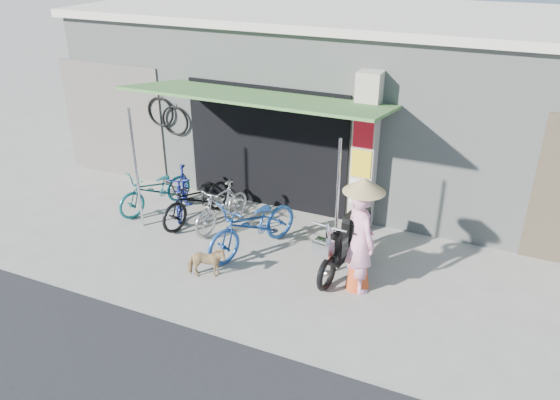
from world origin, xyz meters
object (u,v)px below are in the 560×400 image
at_px(bike_silver, 222,206).
at_px(bike_navy, 253,225).
at_px(bike_blue, 182,192).
at_px(bike_teal, 156,190).
at_px(nun, 361,236).
at_px(street_dog, 206,263).
at_px(bike_black, 197,199).
at_px(moped, 347,240).

distance_m(bike_silver, bike_navy, 1.07).
bearing_deg(bike_blue, bike_navy, -46.85).
height_order(bike_teal, nun, nun).
bearing_deg(street_dog, bike_blue, 15.80).
height_order(bike_black, bike_silver, bike_black).
xyz_separation_m(bike_black, moped, (3.17, -0.41, 0.04)).
bearing_deg(bike_blue, bike_teal, 165.19).
relative_size(bike_silver, bike_navy, 0.76).
relative_size(bike_teal, bike_black, 0.94).
height_order(bike_black, bike_navy, bike_navy).
bearing_deg(bike_silver, bike_teal, -172.86).
relative_size(bike_navy, street_dog, 3.04).
bearing_deg(bike_navy, nun, 13.27).
height_order(bike_silver, bike_navy, bike_navy).
distance_m(bike_teal, street_dog, 2.77).
height_order(bike_teal, moped, moped).
height_order(bike_blue, street_dog, bike_blue).
bearing_deg(street_dog, nun, -99.12).
distance_m(bike_black, bike_silver, 0.59).
distance_m(bike_navy, moped, 1.67).
xyz_separation_m(bike_teal, bike_black, (1.02, -0.05, 0.03)).
xyz_separation_m(bike_blue, bike_silver, (1.04, -0.23, -0.01)).
bearing_deg(bike_navy, bike_teal, -171.61).
xyz_separation_m(bike_navy, moped, (1.66, 0.17, -0.00)).
xyz_separation_m(bike_black, bike_navy, (1.51, -0.59, 0.05)).
xyz_separation_m(street_dog, moped, (2.00, 1.23, 0.24)).
height_order(bike_black, nun, nun).
xyz_separation_m(bike_silver, moped, (2.59, -0.35, 0.06)).
relative_size(bike_blue, moped, 0.77).
height_order(bike_navy, nun, nun).
bearing_deg(bike_black, bike_teal, -170.08).
bearing_deg(moped, bike_teal, -179.33).
height_order(bike_silver, nun, nun).
distance_m(bike_blue, street_dog, 2.44).
height_order(bike_black, street_dog, bike_black).
height_order(bike_black, moped, moped).
bearing_deg(nun, bike_silver, 27.52).
xyz_separation_m(bike_blue, street_dog, (1.63, -1.81, -0.19)).
xyz_separation_m(bike_black, bike_silver, (0.58, -0.06, -0.02)).
distance_m(bike_blue, moped, 3.67).
bearing_deg(bike_navy, bike_blue, -178.26).
relative_size(bike_black, nun, 0.94).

